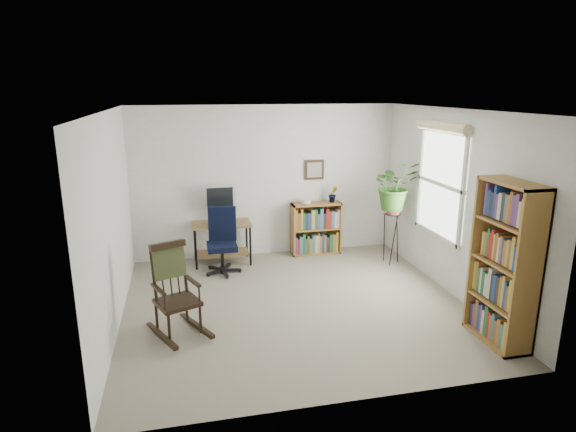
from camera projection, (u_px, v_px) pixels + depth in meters
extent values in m
cube|color=gray|center=(295.00, 304.00, 6.07)|extent=(4.20, 4.00, 0.00)
cube|color=silver|center=(296.00, 110.00, 5.45)|extent=(4.20, 4.00, 0.00)
cube|color=silver|center=(266.00, 182.00, 7.65)|extent=(4.20, 0.00, 2.40)
cube|color=silver|center=(352.00, 273.00, 3.88)|extent=(4.20, 0.00, 2.40)
cube|color=silver|center=(111.00, 223.00, 5.32)|extent=(0.00, 4.00, 2.40)
cube|color=silver|center=(453.00, 203.00, 6.20)|extent=(0.00, 4.00, 2.40)
cube|color=black|center=(222.00, 224.00, 7.24)|extent=(0.40, 0.15, 0.02)
imported|color=#356423|center=(396.00, 162.00, 7.10)|extent=(1.69, 1.88, 1.46)
imported|color=#356423|center=(333.00, 199.00, 7.79)|extent=(0.13, 0.24, 0.11)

